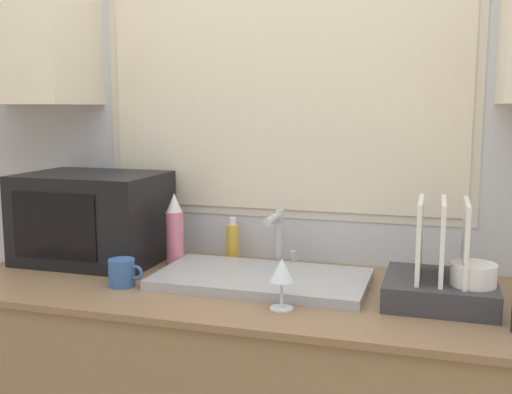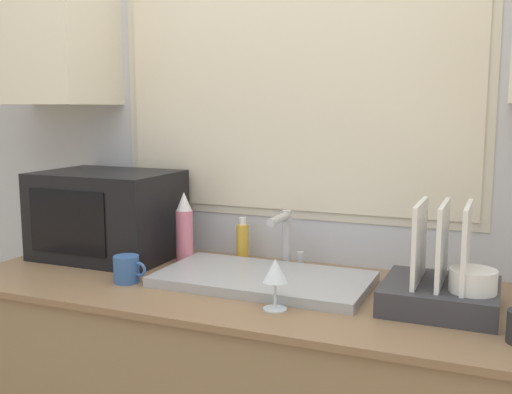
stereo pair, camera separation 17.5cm
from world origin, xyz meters
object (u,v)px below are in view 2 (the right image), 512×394
object	(u,v)px
dish_rack	(444,284)
mug_near_sink	(127,269)
faucet	(286,235)
microwave	(108,215)
wine_glass	(275,273)
spray_bottle	(185,229)
soap_bottle	(243,241)

from	to	relation	value
dish_rack	mug_near_sink	size ratio (longest dim) A/B	2.70
faucet	microwave	bearing A→B (deg)	-172.69
faucet	wine_glass	bearing A→B (deg)	-73.84
dish_rack	spray_bottle	size ratio (longest dim) A/B	1.20
dish_rack	wine_glass	distance (m)	0.45
microwave	spray_bottle	xyz separation A→B (m)	(0.30, 0.03, -0.04)
faucet	mug_near_sink	xyz separation A→B (m)	(-0.40, -0.33, -0.08)
microwave	mug_near_sink	size ratio (longest dim) A/B	4.30
microwave	soap_bottle	distance (m)	0.50
mug_near_sink	spray_bottle	bearing A→B (deg)	80.38
faucet	microwave	world-z (taller)	microwave
spray_bottle	wine_glass	distance (m)	0.58
spray_bottle	dish_rack	bearing A→B (deg)	-10.28
faucet	mug_near_sink	world-z (taller)	faucet
spray_bottle	mug_near_sink	size ratio (longest dim) A/B	2.25
microwave	mug_near_sink	bearing A→B (deg)	-44.47
microwave	mug_near_sink	world-z (taller)	microwave
faucet	mug_near_sink	size ratio (longest dim) A/B	1.77
microwave	soap_bottle	bearing A→B (deg)	16.32
microwave	spray_bottle	size ratio (longest dim) A/B	1.91
spray_bottle	soap_bottle	size ratio (longest dim) A/B	1.61
soap_bottle	mug_near_sink	bearing A→B (deg)	-119.75
mug_near_sink	microwave	bearing A→B (deg)	135.53
faucet	wine_glass	xyz separation A→B (m)	(0.11, -0.39, -0.01)
mug_near_sink	wine_glass	distance (m)	0.52
microwave	wine_glass	distance (m)	0.83
dish_rack	wine_glass	size ratio (longest dim) A/B	2.15
dish_rack	spray_bottle	bearing A→B (deg)	169.72
dish_rack	mug_near_sink	xyz separation A→B (m)	(-0.93, -0.12, -0.03)
mug_near_sink	soap_bottle	bearing A→B (deg)	60.25
soap_bottle	mug_near_sink	xyz separation A→B (m)	(-0.22, -0.39, -0.03)
soap_bottle	wine_glass	distance (m)	0.54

